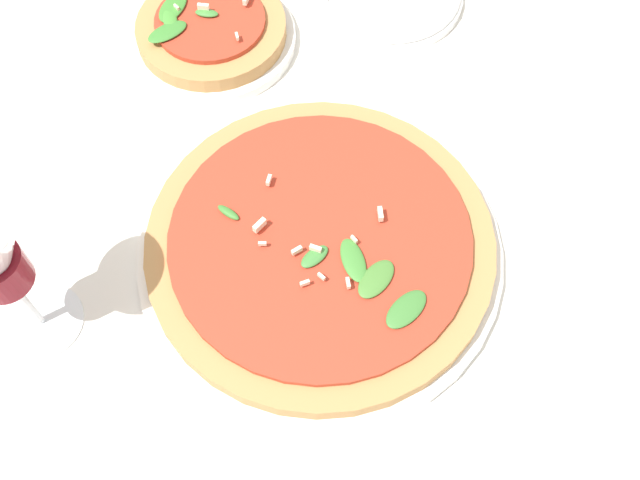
% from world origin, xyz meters
% --- Properties ---
extents(ground_plane, '(6.00, 6.00, 0.00)m').
position_xyz_m(ground_plane, '(0.00, 0.00, 0.00)').
color(ground_plane, silver).
extents(pizza_arugula_main, '(0.34, 0.34, 0.05)m').
position_xyz_m(pizza_arugula_main, '(0.03, -0.04, 0.02)').
color(pizza_arugula_main, white).
rests_on(pizza_arugula_main, ground_plane).
extents(pizza_personal_side, '(0.18, 0.18, 0.05)m').
position_xyz_m(pizza_personal_side, '(-0.19, 0.16, 0.02)').
color(pizza_personal_side, white).
rests_on(pizza_personal_side, ground_plane).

